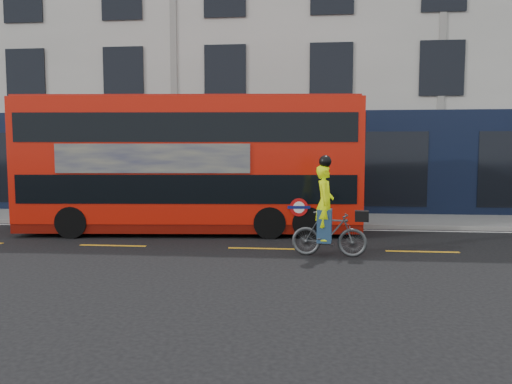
# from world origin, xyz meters

# --- Properties ---
(ground) EXTENTS (120.00, 120.00, 0.00)m
(ground) POSITION_xyz_m (0.00, 0.00, 0.00)
(ground) COLOR black
(ground) RESTS_ON ground
(pavement) EXTENTS (60.00, 3.00, 0.12)m
(pavement) POSITION_xyz_m (0.00, 6.50, 0.06)
(pavement) COLOR gray
(pavement) RESTS_ON ground
(kerb) EXTENTS (60.00, 0.12, 0.13)m
(kerb) POSITION_xyz_m (0.00, 5.00, 0.07)
(kerb) COLOR gray
(kerb) RESTS_ON ground
(building_terrace) EXTENTS (50.00, 10.07, 15.00)m
(building_terrace) POSITION_xyz_m (0.00, 12.94, 7.49)
(building_terrace) COLOR beige
(building_terrace) RESTS_ON ground
(road_edge_line) EXTENTS (58.00, 0.10, 0.01)m
(road_edge_line) POSITION_xyz_m (0.00, 4.70, 0.00)
(road_edge_line) COLOR silver
(road_edge_line) RESTS_ON ground
(lane_dashes) EXTENTS (58.00, 0.12, 0.01)m
(lane_dashes) POSITION_xyz_m (0.00, 1.50, 0.00)
(lane_dashes) COLOR gold
(lane_dashes) RESTS_ON ground
(bus) EXTENTS (10.31, 3.14, 4.09)m
(bus) POSITION_xyz_m (1.64, 3.80, 2.10)
(bus) COLOR red
(bus) RESTS_ON ground
(cyclist) EXTENTS (1.84, 0.69, 2.42)m
(cyclist) POSITION_xyz_m (5.61, 0.75, 0.81)
(cyclist) COLOR #434647
(cyclist) RESTS_ON ground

